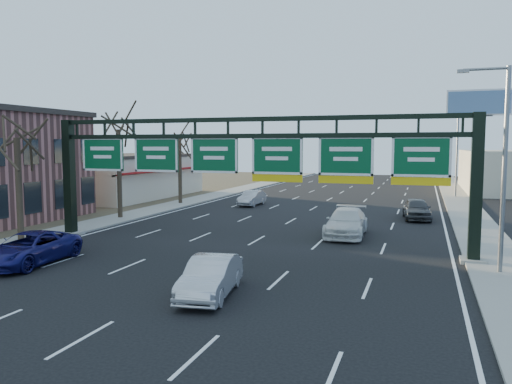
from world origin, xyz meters
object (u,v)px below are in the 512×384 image
(car_white_wagon, at_px, (346,222))
(car_blue_suv, at_px, (29,248))
(car_silver_sedan, at_px, (211,277))
(sign_gantry, at_px, (248,164))

(car_white_wagon, bearing_deg, car_blue_suv, -138.63)
(car_blue_suv, height_order, car_white_wagon, car_white_wagon)
(car_silver_sedan, distance_m, car_white_wagon, 14.53)
(sign_gantry, height_order, car_blue_suv, sign_gantry)
(sign_gantry, xyz_separation_m, car_silver_sedan, (1.70, -8.94, -3.90))
(sign_gantry, bearing_deg, car_blue_suv, -140.16)
(car_blue_suv, bearing_deg, car_silver_sedan, -13.88)
(car_blue_suv, distance_m, car_white_wagon, 18.08)
(car_blue_suv, bearing_deg, sign_gantry, 36.13)
(sign_gantry, bearing_deg, car_white_wagon, 48.63)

